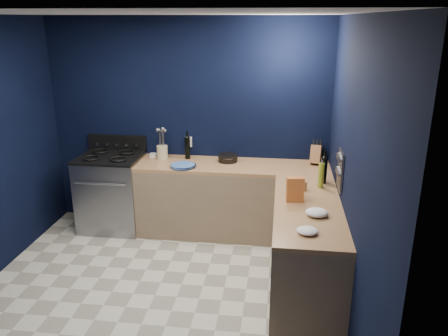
% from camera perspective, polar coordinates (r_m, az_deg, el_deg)
% --- Properties ---
extents(floor, '(3.50, 3.50, 0.02)m').
position_cam_1_polar(floor, '(4.57, -8.81, -15.88)').
color(floor, beige).
rests_on(floor, ground).
extents(ceiling, '(3.50, 3.50, 0.02)m').
position_cam_1_polar(ceiling, '(3.78, -10.86, 19.02)').
color(ceiling, silver).
rests_on(ceiling, ground).
extents(wall_back, '(3.50, 0.02, 2.60)m').
position_cam_1_polar(wall_back, '(5.63, -4.59, 5.58)').
color(wall_back, black).
rests_on(wall_back, ground).
extents(wall_right, '(0.02, 3.50, 2.60)m').
position_cam_1_polar(wall_right, '(3.87, 16.09, -1.20)').
color(wall_right, black).
rests_on(wall_right, ground).
extents(wall_front, '(3.50, 0.02, 2.60)m').
position_cam_1_polar(wall_front, '(2.51, -21.59, -13.01)').
color(wall_front, black).
rests_on(wall_front, ground).
extents(cab_back, '(2.30, 0.63, 0.86)m').
position_cam_1_polar(cab_back, '(5.50, 1.10, -4.22)').
color(cab_back, '#856B52').
rests_on(cab_back, floor).
extents(top_back, '(2.30, 0.63, 0.04)m').
position_cam_1_polar(top_back, '(5.34, 1.13, 0.23)').
color(top_back, brown).
rests_on(top_back, cab_back).
extents(cab_right, '(0.63, 1.67, 0.86)m').
position_cam_1_polar(cab_right, '(4.44, 10.36, -10.40)').
color(cab_right, '#856B52').
rests_on(cab_right, floor).
extents(top_right, '(0.63, 1.67, 0.04)m').
position_cam_1_polar(top_right, '(4.25, 10.71, -5.08)').
color(top_right, brown).
rests_on(top_right, cab_right).
extents(gas_range, '(0.76, 0.66, 0.92)m').
position_cam_1_polar(gas_range, '(5.83, -14.06, -3.13)').
color(gas_range, gray).
rests_on(gas_range, floor).
extents(oven_door, '(0.59, 0.02, 0.42)m').
position_cam_1_polar(oven_door, '(5.56, -15.20, -4.41)').
color(oven_door, black).
rests_on(oven_door, gas_range).
extents(cooktop, '(0.76, 0.66, 0.03)m').
position_cam_1_polar(cooktop, '(5.67, -14.43, 1.33)').
color(cooktop, black).
rests_on(cooktop, gas_range).
extents(backguard, '(0.76, 0.06, 0.20)m').
position_cam_1_polar(backguard, '(5.91, -13.47, 3.16)').
color(backguard, black).
rests_on(backguard, gas_range).
extents(spice_panel, '(0.02, 0.28, 0.38)m').
position_cam_1_polar(spice_panel, '(4.42, 14.66, -0.26)').
color(spice_panel, gray).
rests_on(spice_panel, wall_right).
extents(wall_outlet, '(0.09, 0.02, 0.13)m').
position_cam_1_polar(wall_outlet, '(5.66, -4.57, 3.36)').
color(wall_outlet, white).
rests_on(wall_outlet, wall_back).
extents(plate_stack, '(0.33, 0.33, 0.04)m').
position_cam_1_polar(plate_stack, '(5.26, -5.28, 0.29)').
color(plate_stack, '#2B518F').
rests_on(plate_stack, top_back).
extents(ramekin, '(0.13, 0.13, 0.04)m').
position_cam_1_polar(ramekin, '(5.71, -9.05, 1.64)').
color(ramekin, white).
rests_on(ramekin, top_back).
extents(utensil_crock, '(0.16, 0.16, 0.17)m').
position_cam_1_polar(utensil_crock, '(5.59, -7.90, 2.01)').
color(utensil_crock, beige).
rests_on(utensil_crock, top_back).
extents(wine_bottle_back, '(0.09, 0.09, 0.27)m').
position_cam_1_polar(wine_bottle_back, '(5.54, -4.70, 2.56)').
color(wine_bottle_back, black).
rests_on(wine_bottle_back, top_back).
extents(lemon_basket, '(0.30, 0.30, 0.09)m').
position_cam_1_polar(lemon_basket, '(5.43, 0.50, 1.27)').
color(lemon_basket, black).
rests_on(lemon_basket, top_back).
extents(knife_block, '(0.17, 0.27, 0.27)m').
position_cam_1_polar(knife_block, '(5.47, 11.70, 1.71)').
color(knife_block, brown).
rests_on(knife_block, top_back).
extents(wine_bottle_right, '(0.08, 0.08, 0.28)m').
position_cam_1_polar(wine_bottle_right, '(4.81, 12.63, -0.30)').
color(wine_bottle_right, black).
rests_on(wine_bottle_right, top_right).
extents(oil_bottle, '(0.07, 0.07, 0.26)m').
position_cam_1_polar(oil_bottle, '(4.68, 12.30, -0.95)').
color(oil_bottle, olive).
rests_on(oil_bottle, top_right).
extents(spice_jar_near, '(0.05, 0.05, 0.10)m').
position_cam_1_polar(spice_jar_near, '(4.58, 10.29, -2.33)').
color(spice_jar_near, olive).
rests_on(spice_jar_near, top_right).
extents(spice_jar_far, '(0.05, 0.05, 0.09)m').
position_cam_1_polar(spice_jar_far, '(4.43, 9.69, -3.12)').
color(spice_jar_far, olive).
rests_on(spice_jar_far, top_right).
extents(crouton_bag, '(0.17, 0.10, 0.24)m').
position_cam_1_polar(crouton_bag, '(4.29, 9.06, -2.72)').
color(crouton_bag, '#A62D25').
rests_on(crouton_bag, top_right).
extents(towel_front, '(0.23, 0.20, 0.07)m').
position_cam_1_polar(towel_front, '(4.03, 11.77, -5.59)').
color(towel_front, white).
rests_on(towel_front, top_right).
extents(towel_end, '(0.21, 0.19, 0.05)m').
position_cam_1_polar(towel_end, '(3.71, 10.60, -7.89)').
color(towel_end, white).
rests_on(towel_end, top_right).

